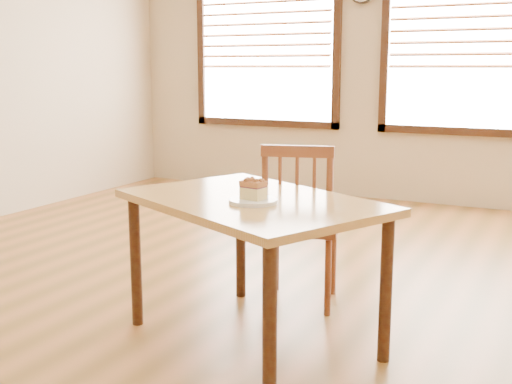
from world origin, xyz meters
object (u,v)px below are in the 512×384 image
Objects in this scene: cafe_table_main at (252,216)px; cafe_chair_main at (300,223)px; cake_slice at (253,188)px; plate at (253,201)px.

cafe_chair_main is at bearing 113.64° from cafe_table_main.
plate is at bearing -54.53° from cake_slice.
cafe_table_main is 12.38× the size of cake_slice.
cake_slice is at bearing 116.86° from plate.
cafe_chair_main is 0.73m from plate.
cake_slice is (0.05, -0.10, 0.16)m from cafe_table_main.
plate is at bearing -35.74° from cafe_table_main.
cafe_chair_main is at bearing 102.35° from cake_slice.
plate is 0.06m from cake_slice.
plate is (0.06, -0.10, 0.10)m from cafe_table_main.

